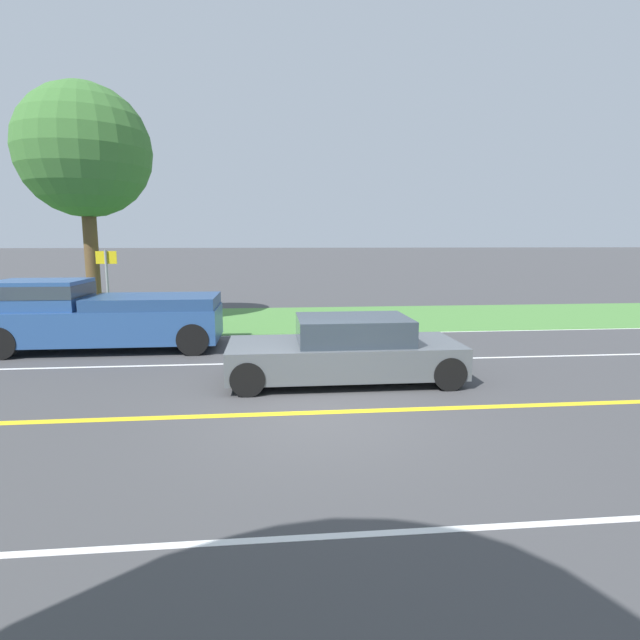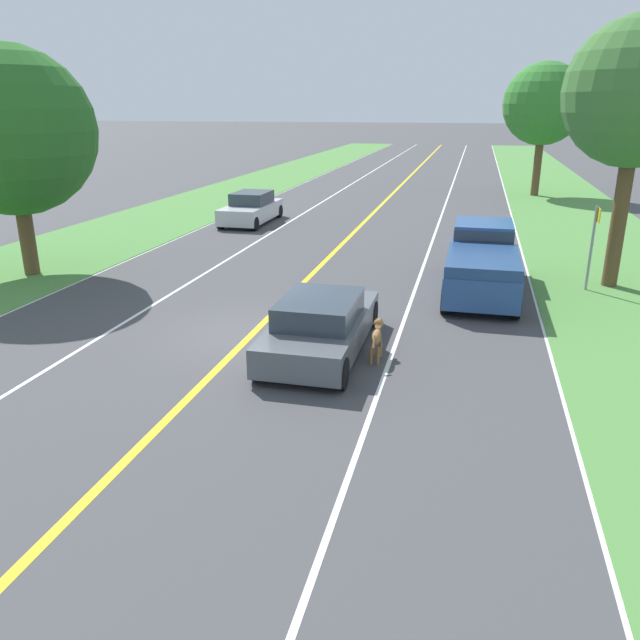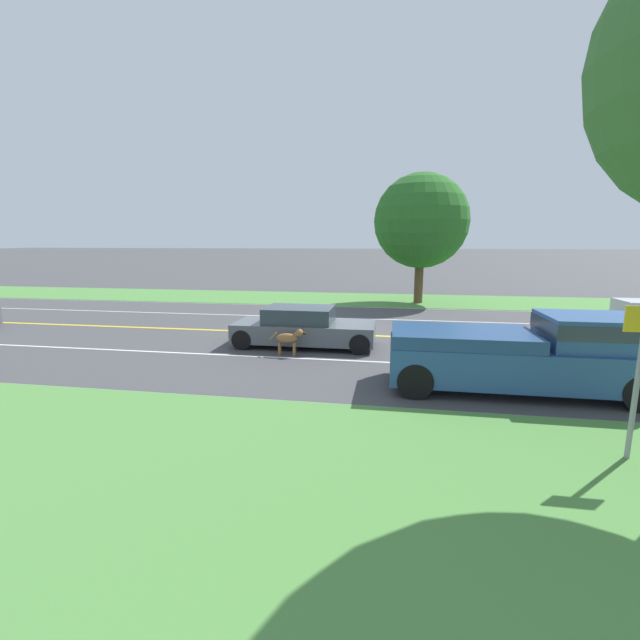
{
  "view_description": "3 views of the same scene",
  "coord_description": "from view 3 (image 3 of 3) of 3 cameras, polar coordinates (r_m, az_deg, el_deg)",
  "views": [
    {
      "loc": [
        -7.88,
        0.85,
        2.82
      ],
      "look_at": [
        2.73,
        -0.2,
        1.12
      ],
      "focal_mm": 28.0,
      "sensor_mm": 36.0,
      "label": 1
    },
    {
      "loc": [
        5.01,
        -13.49,
        5.3
      ],
      "look_at": [
        2.03,
        -1.29,
        0.97
      ],
      "focal_mm": 35.0,
      "sensor_mm": 36.0,
      "label": 2
    },
    {
      "loc": [
        15.59,
        2.22,
        3.44
      ],
      "look_at": [
        2.3,
        -0.01,
        0.97
      ],
      "focal_mm": 24.0,
      "sensor_mm": 36.0,
      "label": 3
    }
  ],
  "objects": [
    {
      "name": "ego_car",
      "position": [
        14.28,
        -2.2,
        -1.01
      ],
      "size": [
        1.93,
        4.64,
        1.31
      ],
      "color": "#51565B",
      "rests_on": "ground"
    },
    {
      "name": "street_sign",
      "position": [
        8.22,
        36.9,
        -4.65
      ],
      "size": [
        0.11,
        0.64,
        2.55
      ],
      "color": "gray",
      "rests_on": "ground"
    },
    {
      "name": "dog",
      "position": [
        13.09,
        -4.07,
        -2.43
      ],
      "size": [
        0.25,
        1.16,
        0.85
      ],
      "rotation": [
        0.0,
        0.0,
        0.04
      ],
      "color": "olive",
      "rests_on": "ground"
    },
    {
      "name": "grass_verge_right",
      "position": [
        6.92,
        -11.16,
        -19.47
      ],
      "size": [
        6.0,
        160.0,
        0.03
      ],
      "primitive_type": "cube",
      "color": "#4C843D",
      "rests_on": "ground"
    },
    {
      "name": "lane_edge_line_right",
      "position": [
        9.51,
        -4.7,
        -10.8
      ],
      "size": [
        0.14,
        160.0,
        0.01
      ],
      "primitive_type": "cube",
      "color": "white",
      "rests_on": "ground"
    },
    {
      "name": "lane_dash_same_dir",
      "position": [
        12.76,
        -0.83,
        -5.21
      ],
      "size": [
        0.1,
        160.0,
        0.01
      ],
      "primitive_type": "cube",
      "color": "white",
      "rests_on": "ground"
    },
    {
      "name": "centre_divider_line",
      "position": [
        16.12,
        1.41,
        -1.9
      ],
      "size": [
        0.18,
        160.0,
        0.01
      ],
      "primitive_type": "cube",
      "color": "yellow",
      "rests_on": "ground"
    },
    {
      "name": "roadside_tree_left_near",
      "position": [
        24.67,
        13.34,
        12.69
      ],
      "size": [
        5.15,
        5.15,
        7.13
      ],
      "color": "brown",
      "rests_on": "ground"
    },
    {
      "name": "lane_dash_oncoming",
      "position": [
        19.52,
        2.87,
        0.26
      ],
      "size": [
        0.1,
        160.0,
        0.01
      ],
      "primitive_type": "cube",
      "color": "white",
      "rests_on": "ground"
    },
    {
      "name": "pickup_truck",
      "position": [
        10.94,
        25.81,
        -3.9
      ],
      "size": [
        2.04,
        5.65,
        1.83
      ],
      "color": "#284C84",
      "rests_on": "ground"
    },
    {
      "name": "ground_plane",
      "position": [
        16.12,
        1.41,
        -1.92
      ],
      "size": [
        400.0,
        400.0,
        0.0
      ],
      "primitive_type": "plane",
      "color": "#424244"
    },
    {
      "name": "lane_edge_line_left",
      "position": [
        22.96,
        3.89,
        1.78
      ],
      "size": [
        0.14,
        160.0,
        0.01
      ],
      "primitive_type": "cube",
      "color": "white",
      "rests_on": "ground"
    },
    {
      "name": "grass_verge_left",
      "position": [
        25.91,
        4.55,
        2.78
      ],
      "size": [
        6.0,
        160.0,
        0.03
      ],
      "primitive_type": "cube",
      "color": "#4C843D",
      "rests_on": "ground"
    }
  ]
}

